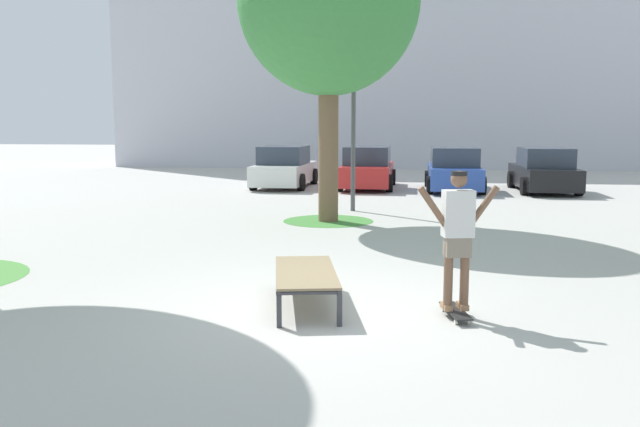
# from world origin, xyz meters

# --- Properties ---
(ground_plane) EXTENTS (120.00, 120.00, 0.00)m
(ground_plane) POSITION_xyz_m (0.00, 0.00, 0.00)
(ground_plane) COLOR #B7B5AD
(building_facade) EXTENTS (35.58, 4.00, 13.11)m
(building_facade) POSITION_xyz_m (3.58, 27.99, 6.55)
(building_facade) COLOR silver
(building_facade) RESTS_ON ground
(skate_box) EXTENTS (1.11, 2.01, 0.46)m
(skate_box) POSITION_xyz_m (-0.17, 0.16, 0.41)
(skate_box) COLOR #38383D
(skate_box) RESTS_ON ground
(skateboard) EXTENTS (0.36, 0.82, 0.09)m
(skateboard) POSITION_xyz_m (1.71, -0.15, 0.08)
(skateboard) COLOR black
(skateboard) RESTS_ON ground
(skater) EXTENTS (0.99, 0.34, 1.69)m
(skater) POSITION_xyz_m (1.71, -0.15, 1.07)
(skater) COLOR brown
(skater) RESTS_ON skateboard
(tree_mid_back) EXTENTS (4.23, 4.23, 7.40)m
(tree_mid_back) POSITION_xyz_m (-0.72, 7.65, 5.15)
(tree_mid_back) COLOR brown
(tree_mid_back) RESTS_ON ground
(grass_patch_mid_back) EXTENTS (2.17, 2.17, 0.01)m
(grass_patch_mid_back) POSITION_xyz_m (-0.72, 7.65, 0.00)
(grass_patch_mid_back) COLOR #47893D
(grass_patch_mid_back) RESTS_ON ground
(car_white) EXTENTS (2.04, 4.26, 1.50)m
(car_white) POSITION_xyz_m (-3.26, 15.93, 0.69)
(car_white) COLOR silver
(car_white) RESTS_ON ground
(car_red) EXTENTS (1.99, 4.24, 1.50)m
(car_red) POSITION_xyz_m (-0.24, 15.92, 0.69)
(car_red) COLOR red
(car_red) RESTS_ON ground
(car_blue) EXTENTS (1.95, 4.21, 1.50)m
(car_blue) POSITION_xyz_m (2.79, 15.41, 0.69)
(car_blue) COLOR #28479E
(car_blue) RESTS_ON ground
(car_black) EXTENTS (1.95, 4.22, 1.50)m
(car_black) POSITION_xyz_m (5.81, 15.43, 0.69)
(car_black) COLOR black
(car_black) RESTS_ON ground
(light_post) EXTENTS (0.36, 0.36, 5.83)m
(light_post) POSITION_xyz_m (-0.28, 9.61, 3.83)
(light_post) COLOR #4C4C51
(light_post) RESTS_ON ground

